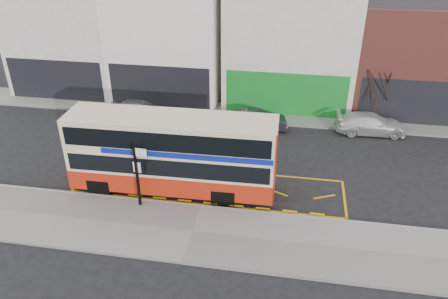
% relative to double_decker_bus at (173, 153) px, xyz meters
% --- Properties ---
extents(ground, '(120.00, 120.00, 0.00)m').
position_rel_double_decker_bus_xyz_m(ground, '(1.69, -1.01, -2.18)').
color(ground, black).
rests_on(ground, ground).
extents(pavement, '(40.00, 4.00, 0.15)m').
position_rel_double_decker_bus_xyz_m(pavement, '(1.69, -3.31, -2.11)').
color(pavement, gray).
rests_on(pavement, ground).
extents(kerb, '(40.00, 0.15, 0.15)m').
position_rel_double_decker_bus_xyz_m(kerb, '(1.69, -1.39, -2.11)').
color(kerb, gray).
rests_on(kerb, ground).
extents(far_pavement, '(50.00, 3.00, 0.15)m').
position_rel_double_decker_bus_xyz_m(far_pavement, '(1.69, 9.99, -2.11)').
color(far_pavement, gray).
rests_on(far_pavement, ground).
extents(road_markings, '(14.00, 3.40, 0.01)m').
position_rel_double_decker_bus_xyz_m(road_markings, '(1.69, 0.59, -2.18)').
color(road_markings, '#D99D0B').
rests_on(road_markings, ground).
extents(terrace_far_left, '(8.00, 8.01, 10.80)m').
position_rel_double_decker_bus_xyz_m(terrace_far_left, '(-11.81, 13.97, 2.64)').
color(terrace_far_left, white).
rests_on(terrace_far_left, ground).
extents(terrace_left, '(8.00, 8.01, 11.80)m').
position_rel_double_decker_bus_xyz_m(terrace_left, '(-3.81, 13.98, 3.14)').
color(terrace_left, white).
rests_on(terrace_left, ground).
extents(terrace_green_shop, '(9.00, 8.01, 11.30)m').
position_rel_double_decker_bus_xyz_m(terrace_green_shop, '(5.19, 13.98, 2.89)').
color(terrace_green_shop, white).
rests_on(terrace_green_shop, ground).
extents(terrace_right, '(9.00, 8.01, 10.30)m').
position_rel_double_decker_bus_xyz_m(terrace_right, '(14.19, 13.97, 2.39)').
color(terrace_right, '#95463B').
rests_on(terrace_right, ground).
extents(double_decker_bus, '(10.43, 2.61, 4.15)m').
position_rel_double_decker_bus_xyz_m(double_decker_bus, '(0.00, 0.00, 0.00)').
color(double_decker_bus, beige).
rests_on(double_decker_bus, ground).
extents(bus_stop_post, '(0.81, 0.18, 3.31)m').
position_rel_double_decker_bus_xyz_m(bus_stop_post, '(-1.21, -1.79, -0.06)').
color(bus_stop_post, black).
rests_on(bus_stop_post, pavement).
extents(car_silver, '(4.46, 1.96, 1.50)m').
position_rel_double_decker_bus_xyz_m(car_silver, '(-4.56, 7.72, -1.43)').
color(car_silver, '#9A9A9E').
rests_on(car_silver, ground).
extents(car_grey, '(4.17, 2.07, 1.31)m').
position_rel_double_decker_bus_xyz_m(car_grey, '(3.46, 7.69, -1.52)').
color(car_grey, '#36383D').
rests_on(car_grey, ground).
extents(car_white, '(4.60, 2.09, 1.31)m').
position_rel_double_decker_bus_xyz_m(car_white, '(10.81, 8.43, -1.53)').
color(car_white, silver).
rests_on(car_white, ground).
extents(street_tree_left, '(2.71, 2.71, 5.85)m').
position_rel_double_decker_bus_xyz_m(street_tree_left, '(-13.25, 11.43, 1.81)').
color(street_tree_left, black).
rests_on(street_tree_left, ground).
extents(street_tree_right, '(2.25, 2.25, 4.86)m').
position_rel_double_decker_bus_xyz_m(street_tree_right, '(11.12, 10.05, 1.13)').
color(street_tree_right, black).
rests_on(street_tree_right, ground).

